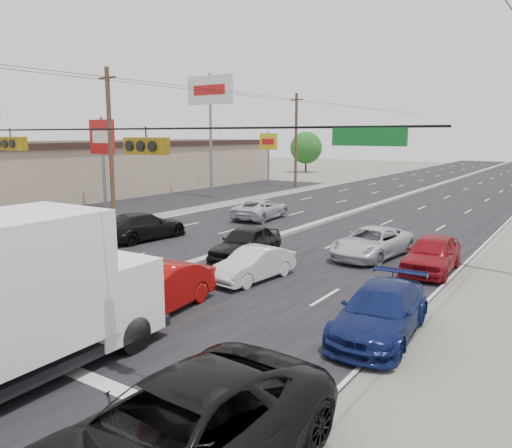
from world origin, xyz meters
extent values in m
cube|color=black|center=(0.00, 30.00, 0.00)|extent=(20.00, 160.00, 0.02)
cube|color=gray|center=(0.00, 30.00, 0.10)|extent=(0.50, 160.00, 0.20)
cube|color=tan|center=(-26.00, 25.00, 2.30)|extent=(12.00, 42.00, 4.60)
cube|color=black|center=(-17.00, 25.00, 0.00)|extent=(10.00, 42.00, 0.02)
cylinder|color=#422D1E|center=(-12.50, 15.00, 5.00)|extent=(0.30, 0.30, 10.00)
cube|color=#422D1E|center=(-12.50, 15.00, 9.30)|extent=(1.60, 0.12, 0.12)
cylinder|color=#422D1E|center=(-12.50, 40.00, 5.00)|extent=(0.30, 0.30, 10.00)
cube|color=#422D1E|center=(-12.50, 40.00, 9.30)|extent=(1.60, 0.12, 0.12)
cube|color=#72590C|center=(1.50, 0.00, 5.45)|extent=(1.05, 0.30, 0.35)
cube|color=#72590C|center=(6.50, 0.00, 5.45)|extent=(1.05, 0.30, 0.35)
cube|color=#0C591E|center=(11.30, 0.00, 5.65)|extent=(1.20, 0.04, 0.28)
cylinder|color=slate|center=(-17.00, 18.00, 3.50)|extent=(0.24, 0.24, 7.00)
cube|color=#B21414|center=(-17.00, 18.00, 5.50)|extent=(2.60, 0.25, 2.60)
cylinder|color=slate|center=(-14.50, 28.00, 5.50)|extent=(0.24, 0.24, 11.00)
cube|color=silver|center=(-14.50, 28.00, 9.55)|extent=(5.00, 0.25, 2.50)
cylinder|color=slate|center=(-16.00, 40.00, 3.00)|extent=(0.24, 0.24, 6.00)
cube|color=gold|center=(-16.00, 40.00, 4.90)|extent=(2.20, 0.25, 1.80)
cylinder|color=#382619|center=(-22.00, 60.00, 1.08)|extent=(0.28, 0.28, 2.16)
sphere|color=#155119|center=(-22.00, 60.00, 3.72)|extent=(4.80, 4.80, 4.80)
cube|color=black|center=(3.50, -1.48, 0.50)|extent=(2.76, 7.81, 0.28)
cube|color=white|center=(3.42, 1.34, 1.38)|extent=(2.71, 2.18, 1.99)
cylinder|color=black|center=(2.27, 1.03, 0.50)|extent=(0.36, 1.00, 0.99)
cylinder|color=black|center=(4.59, 1.10, 0.50)|extent=(0.36, 1.00, 0.99)
imported|color=#920A09|center=(2.94, 3.59, 0.77)|extent=(2.07, 4.79, 1.53)
imported|color=black|center=(9.06, -2.01, 0.87)|extent=(3.21, 6.38, 1.73)
imported|color=black|center=(1.40, 10.82, 0.78)|extent=(2.39, 4.78, 1.56)
imported|color=silver|center=(3.50, 8.35, 0.64)|extent=(1.78, 4.01, 1.28)
imported|color=silver|center=(5.99, 14.51, 0.69)|extent=(2.83, 5.20, 1.38)
imported|color=#0F1A4E|center=(9.60, 5.78, 0.72)|extent=(2.44, 5.10, 1.43)
imported|color=maroon|center=(8.98, 13.51, 0.77)|extent=(2.03, 4.62, 1.55)
imported|color=black|center=(-5.82, 11.34, 0.75)|extent=(2.58, 5.33, 1.49)
imported|color=#B5B7BD|center=(-4.20, 20.58, 0.68)|extent=(2.65, 5.09, 1.37)
camera|label=1|loc=(14.18, -7.37, 5.69)|focal=35.00mm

